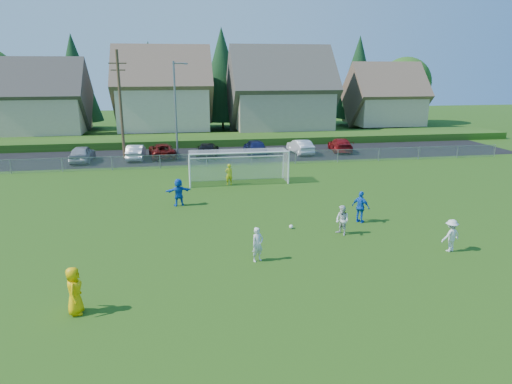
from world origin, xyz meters
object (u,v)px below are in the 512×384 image
(player_white_b, at_px, (342,220))
(car_e, at_px, (255,147))
(player_white_c, at_px, (451,235))
(player_blue_b, at_px, (179,192))
(player_white_a, at_px, (258,244))
(car_c, at_px, (162,150))
(car_f, at_px, (300,147))
(car_g, at_px, (340,145))
(car_a, at_px, (82,154))
(referee, at_px, (74,291))
(soccer_ball, at_px, (291,227))
(car_d, at_px, (208,150))
(car_b, at_px, (136,152))
(soccer_goal, at_px, (238,161))
(goalkeeper, at_px, (229,174))
(player_blue_a, at_px, (361,207))

(player_white_b, distance_m, car_e, 22.88)
(player_white_c, xyz_separation_m, player_blue_b, (-12.62, 9.66, 0.09))
(player_white_a, distance_m, car_c, 26.17)
(car_f, xyz_separation_m, car_g, (4.41, 0.51, -0.03))
(player_white_b, distance_m, player_blue_b, 10.69)
(car_a, xyz_separation_m, car_f, (20.92, 0.62, -0.04))
(referee, distance_m, car_f, 32.92)
(soccer_ball, height_order, car_f, car_f)
(car_d, bearing_deg, player_blue_b, 87.14)
(car_d, xyz_separation_m, car_e, (4.75, 0.61, 0.08))
(player_white_b, xyz_separation_m, car_b, (-12.24, 22.63, -0.09))
(referee, height_order, car_g, referee)
(car_d, bearing_deg, car_g, -167.91)
(car_c, xyz_separation_m, soccer_goal, (5.97, -11.06, 0.95))
(car_d, bearing_deg, goalkeeper, 102.09)
(soccer_ball, bearing_deg, car_d, 98.45)
(player_blue_b, distance_m, car_b, 16.40)
(car_a, height_order, car_e, car_e)
(car_e, height_order, soccer_goal, soccer_goal)
(player_white_a, xyz_separation_m, car_e, (4.17, 25.43, -0.00))
(player_blue_b, bearing_deg, car_c, -94.50)
(player_white_a, height_order, car_f, player_white_a)
(player_white_b, bearing_deg, player_blue_b, -155.23)
(player_white_b, height_order, car_e, car_e)
(player_white_a, bearing_deg, car_d, 64.66)
(soccer_goal, bearing_deg, player_blue_a, -61.82)
(player_blue_a, xyz_separation_m, car_f, (2.18, 21.14, -0.19))
(player_white_b, xyz_separation_m, car_g, (8.30, 23.37, -0.10))
(car_c, bearing_deg, player_blue_a, 110.80)
(player_white_c, relative_size, player_blue_a, 0.87)
(player_white_a, bearing_deg, car_g, 36.32)
(player_white_c, bearing_deg, car_g, -113.42)
(player_white_a, distance_m, player_white_c, 9.20)
(soccer_ball, xyz_separation_m, player_blue_a, (4.08, 0.37, 0.79))
(referee, xyz_separation_m, car_b, (-0.22, 28.59, -0.18))
(soccer_ball, height_order, player_blue_a, player_blue_a)
(car_a, bearing_deg, car_c, -171.65)
(car_g, bearing_deg, player_white_b, 78.07)
(car_b, bearing_deg, car_d, 178.16)
(player_blue_b, height_order, car_f, player_blue_b)
(car_a, xyz_separation_m, car_d, (11.55, 0.02, -0.04))
(player_white_b, height_order, soccer_goal, soccer_goal)
(car_g, bearing_deg, goalkeeper, 50.27)
(car_d, bearing_deg, player_blue_a, 116.79)
(soccer_ball, bearing_deg, soccer_goal, 97.82)
(player_blue_a, bearing_deg, referee, 78.53)
(car_c, bearing_deg, car_g, 173.23)
(car_f, bearing_deg, player_white_a, 65.26)
(player_white_a, xyz_separation_m, player_white_c, (9.19, -0.40, -0.01))
(player_blue_b, bearing_deg, referee, 64.05)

